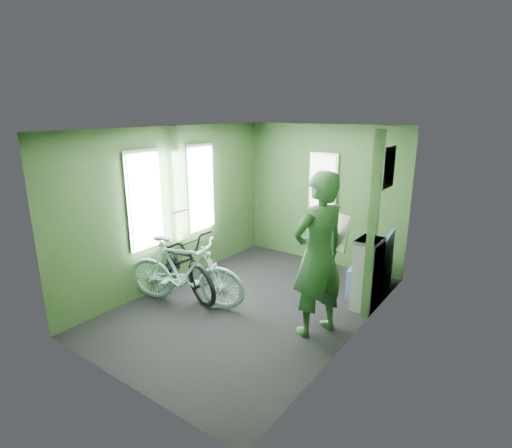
% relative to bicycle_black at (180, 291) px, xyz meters
% --- Properties ---
extents(room, '(4.00, 4.02, 2.31)m').
position_rel_bicycle_black_xyz_m(room, '(1.05, 0.31, 1.44)').
color(room, black).
rests_on(room, ground).
extents(bicycle_black, '(1.95, 1.20, 1.03)m').
position_rel_bicycle_black_xyz_m(bicycle_black, '(0.00, 0.00, 0.00)').
color(bicycle_black, black).
rests_on(bicycle_black, ground).
extents(bicycle_mint, '(1.76, 1.11, 1.06)m').
position_rel_bicycle_black_xyz_m(bicycle_mint, '(0.40, -0.27, 0.00)').
color(bicycle_mint, '#93D0C5').
rests_on(bicycle_mint, ground).
extents(passenger, '(0.70, 0.82, 1.90)m').
position_rel_bicycle_black_xyz_m(passenger, '(2.08, 0.17, 0.95)').
color(passenger, '#335D37').
rests_on(passenger, ground).
extents(waste_box, '(0.28, 0.39, 0.95)m').
position_rel_bicycle_black_xyz_m(waste_box, '(2.34, 1.07, 0.48)').
color(waste_box, gray).
rests_on(waste_box, ground).
extents(bench_seat, '(0.55, 0.87, 0.87)m').
position_rel_bicycle_black_xyz_m(bench_seat, '(2.23, 1.59, 0.26)').
color(bench_seat, navy).
rests_on(bench_seat, ground).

